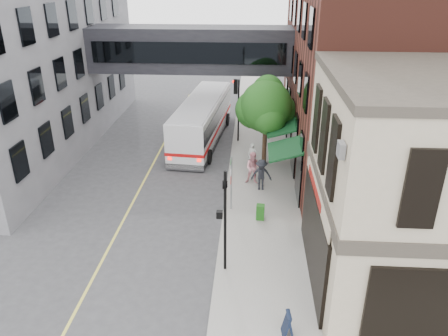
# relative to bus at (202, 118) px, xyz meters

# --- Properties ---
(ground) EXTENTS (120.00, 120.00, 0.00)m
(ground) POSITION_rel_bus_xyz_m (2.22, -17.25, -1.71)
(ground) COLOR #38383A
(ground) RESTS_ON ground
(sidewalk_main) EXTENTS (4.00, 60.00, 0.15)m
(sidewalk_main) POSITION_rel_bus_xyz_m (4.22, -3.25, -1.63)
(sidewalk_main) COLOR gray
(sidewalk_main) RESTS_ON ground
(brick_building) EXTENTS (13.76, 18.00, 14.00)m
(brick_building) POSITION_rel_bus_xyz_m (12.20, -2.25, 5.28)
(brick_building) COLOR #491F16
(brick_building) RESTS_ON ground
(skyway_bridge) EXTENTS (14.00, 3.18, 3.00)m
(skyway_bridge) POSITION_rel_bus_xyz_m (-0.78, 0.75, 4.79)
(skyway_bridge) COLOR black
(skyway_bridge) RESTS_ON ground
(traffic_signal_near) EXTENTS (0.44, 0.22, 4.60)m
(traffic_signal_near) POSITION_rel_bus_xyz_m (2.59, -15.25, 1.28)
(traffic_signal_near) COLOR black
(traffic_signal_near) RESTS_ON sidewalk_main
(traffic_signal_far) EXTENTS (0.53, 0.28, 4.50)m
(traffic_signal_far) POSITION_rel_bus_xyz_m (2.48, -0.25, 1.63)
(traffic_signal_far) COLOR black
(traffic_signal_far) RESTS_ON sidewalk_main
(street_sign_pole) EXTENTS (0.08, 0.75, 3.00)m
(street_sign_pole) POSITION_rel_bus_xyz_m (2.62, -10.25, 0.23)
(street_sign_pole) COLOR gray
(street_sign_pole) RESTS_ON sidewalk_main
(street_tree) EXTENTS (3.80, 3.20, 5.60)m
(street_tree) POSITION_rel_bus_xyz_m (4.42, -4.03, 2.21)
(street_tree) COLOR #382619
(street_tree) RESTS_ON sidewalk_main
(lane_marking) EXTENTS (0.12, 40.00, 0.01)m
(lane_marking) POSITION_rel_bus_xyz_m (-2.78, -7.25, -1.70)
(lane_marking) COLOR #D8CC4C
(lane_marking) RESTS_ON ground
(bus) EXTENTS (3.56, 11.49, 3.04)m
(bus) POSITION_rel_bus_xyz_m (0.00, 0.00, 0.00)
(bus) COLOR silver
(bus) RESTS_ON ground
(pedestrian_a) EXTENTS (0.72, 0.61, 1.66)m
(pedestrian_a) POSITION_rel_bus_xyz_m (3.66, -5.03, -0.72)
(pedestrian_a) COLOR beige
(pedestrian_a) RESTS_ON sidewalk_main
(pedestrian_b) EXTENTS (1.00, 0.82, 1.92)m
(pedestrian_b) POSITION_rel_bus_xyz_m (3.75, -7.12, -0.60)
(pedestrian_b) COLOR pink
(pedestrian_b) RESTS_ON sidewalk_main
(pedestrian_c) EXTENTS (1.19, 0.70, 1.82)m
(pedestrian_c) POSITION_rel_bus_xyz_m (4.19, -7.89, -0.65)
(pedestrian_c) COLOR black
(pedestrian_c) RESTS_ON sidewalk_main
(newspaper_box) EXTENTS (0.43, 0.39, 0.80)m
(newspaper_box) POSITION_rel_bus_xyz_m (4.13, -11.17, -1.16)
(newspaper_box) COLOR #195814
(newspaper_box) RESTS_ON sidewalk_main
(sandwich_board) EXTENTS (0.38, 0.54, 0.92)m
(sandwich_board) POSITION_rel_bus_xyz_m (4.99, -18.75, -1.10)
(sandwich_board) COLOR black
(sandwich_board) RESTS_ON sidewalk_main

